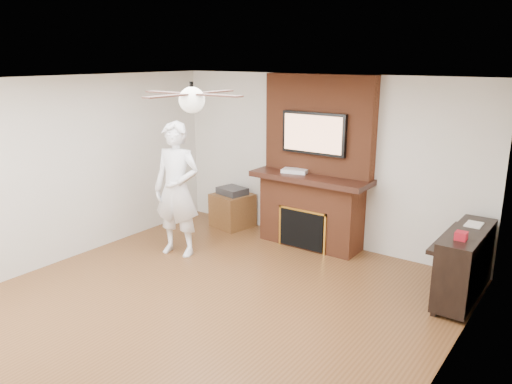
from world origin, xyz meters
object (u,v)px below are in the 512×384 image
Objects in this scene: person at (177,190)px; piano at (464,263)px; fireplace at (314,179)px; side_table at (232,208)px.

piano is (3.66, 0.90, -0.50)m from person.
side_table is at bearing -177.39° from fireplace.
piano is at bearing 3.95° from side_table.
fireplace reaches higher than person.
person is 2.82× the size of side_table.
fireplace is 1.99m from person.
person reaches higher than side_table.
side_table is 0.52× the size of piano.
piano is at bearing -13.42° from fireplace.
fireplace is 1.95× the size of piano.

